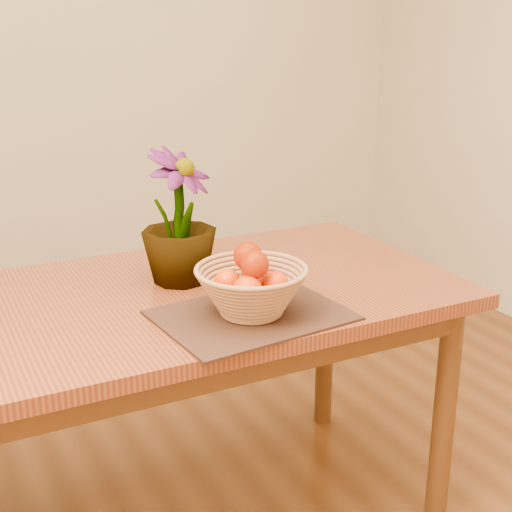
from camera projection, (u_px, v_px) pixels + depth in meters
name	position (u px, v px, depth m)	size (l,w,h in m)	color
wall_back	(38.00, 39.00, 3.39)	(4.00, 0.02, 2.70)	beige
table	(199.00, 318.00, 1.95)	(1.40, 0.80, 0.75)	brown
placemat	(251.00, 315.00, 1.74)	(0.44, 0.33, 0.01)	#391F15
wicker_basket	(251.00, 293.00, 1.73)	(0.28, 0.28, 0.11)	#B2764A
orange_pile	(251.00, 272.00, 1.71)	(0.16, 0.17, 0.13)	red
potted_plant	(179.00, 217.00, 1.92)	(0.21, 0.21, 0.37)	#204F16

